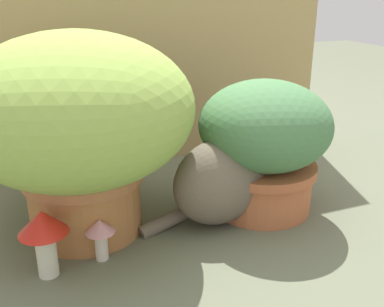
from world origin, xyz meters
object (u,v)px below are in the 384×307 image
(grass_planter, at_px, (78,120))
(mushroom_ornament_pink, at_px, (100,232))
(mushroom_ornament_red, at_px, (44,230))
(leafy_planter, at_px, (264,142))
(cat, at_px, (226,175))

(grass_planter, xyz_separation_m, mushroom_ornament_pink, (0.01, -0.14, -0.21))
(grass_planter, distance_m, mushroom_ornament_pink, 0.26)
(mushroom_ornament_red, height_order, mushroom_ornament_pink, mushroom_ornament_red)
(leafy_planter, height_order, mushroom_ornament_red, leafy_planter)
(mushroom_ornament_pink, bearing_deg, leafy_planter, 10.92)
(mushroom_ornament_red, relative_size, mushroom_ornament_pink, 1.54)
(grass_planter, bearing_deg, cat, -12.69)
(leafy_planter, xyz_separation_m, mushroom_ornament_red, (-0.56, -0.10, -0.08))
(leafy_planter, relative_size, cat, 0.89)
(grass_planter, bearing_deg, mushroom_ornament_red, -124.55)
(cat, xyz_separation_m, mushroom_ornament_red, (-0.45, -0.08, -0.02))
(grass_planter, distance_m, leafy_planter, 0.47)
(cat, relative_size, mushroom_ornament_pink, 4.02)
(leafy_planter, bearing_deg, cat, -168.93)
(leafy_planter, bearing_deg, mushroom_ornament_pink, -169.08)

